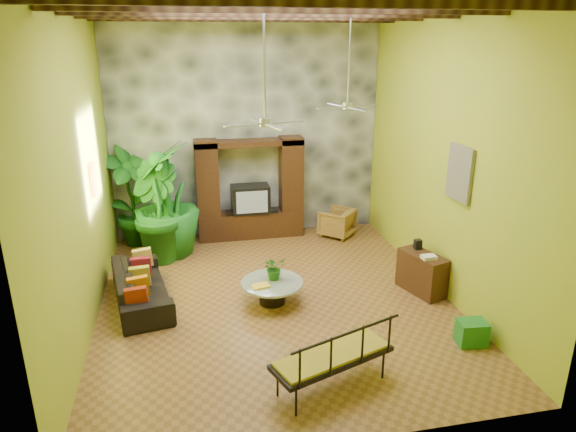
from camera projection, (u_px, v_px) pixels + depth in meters
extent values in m
plane|color=brown|center=(275.00, 299.00, 9.08)|extent=(7.00, 7.00, 0.00)
cube|color=gold|center=(246.00, 127.00, 11.49)|extent=(6.00, 0.02, 5.00)
cube|color=gold|center=(77.00, 171.00, 7.68)|extent=(0.02, 7.00, 5.00)
cube|color=gold|center=(445.00, 153.00, 8.83)|extent=(0.02, 7.00, 5.00)
cube|color=#3E4147|center=(247.00, 127.00, 11.44)|extent=(5.98, 0.10, 4.98)
cube|color=#372411|center=(291.00, 4.00, 6.31)|extent=(5.95, 0.16, 0.22)
cube|color=#372411|center=(273.00, 9.00, 7.51)|extent=(5.95, 0.16, 0.22)
cube|color=#372411|center=(259.00, 13.00, 8.71)|extent=(5.95, 0.16, 0.22)
cube|color=#372411|center=(249.00, 16.00, 9.91)|extent=(5.95, 0.16, 0.22)
cube|color=black|center=(251.00, 224.00, 11.89)|extent=(2.40, 0.50, 0.60)
cube|color=black|center=(207.00, 185.00, 11.37)|extent=(0.50, 0.48, 2.00)
cube|color=black|center=(291.00, 180.00, 11.74)|extent=(0.50, 0.48, 2.00)
cube|color=black|center=(249.00, 143.00, 11.26)|extent=(2.40, 0.48, 0.12)
cube|color=black|center=(250.00, 199.00, 11.66)|extent=(0.85, 0.52, 0.62)
cube|color=#8C99A8|center=(252.00, 202.00, 11.41)|extent=(0.70, 0.02, 0.50)
cylinder|color=#A9A9AD|center=(264.00, 59.00, 7.32)|extent=(0.04, 0.04, 1.80)
cylinder|color=#A9A9AD|center=(265.00, 122.00, 7.62)|extent=(0.18, 0.18, 0.12)
cube|color=#A9A9AD|center=(287.00, 122.00, 7.78)|extent=(0.58, 0.26, 0.01)
cube|color=#A9A9AD|center=(256.00, 120.00, 7.93)|extent=(0.26, 0.58, 0.01)
cube|color=#A9A9AD|center=(243.00, 125.00, 7.47)|extent=(0.58, 0.26, 0.01)
cube|color=#A9A9AD|center=(276.00, 127.00, 7.32)|extent=(0.26, 0.58, 0.01)
cylinder|color=#A9A9AD|center=(350.00, 55.00, 9.15)|extent=(0.04, 0.04, 1.80)
cylinder|color=#A9A9AD|center=(348.00, 106.00, 9.44)|extent=(0.18, 0.18, 0.12)
cube|color=#A9A9AD|center=(364.00, 106.00, 9.60)|extent=(0.58, 0.26, 0.01)
cube|color=#A9A9AD|center=(337.00, 105.00, 9.75)|extent=(0.26, 0.58, 0.01)
cube|color=#A9A9AD|center=(331.00, 108.00, 9.30)|extent=(0.58, 0.26, 0.01)
cube|color=#A9A9AD|center=(359.00, 109.00, 9.15)|extent=(0.26, 0.58, 0.01)
cube|color=yellow|center=(93.00, 179.00, 8.75)|extent=(0.06, 0.32, 0.55)
cube|color=#25668B|center=(460.00, 173.00, 8.34)|extent=(0.06, 0.70, 0.90)
imported|color=black|center=(141.00, 286.00, 8.90)|extent=(1.19, 2.25, 0.62)
imported|color=olive|center=(337.00, 222.00, 11.91)|extent=(1.00, 1.00, 0.65)
imported|color=#165516|center=(130.00, 195.00, 11.11)|extent=(1.46, 1.33, 2.31)
imported|color=#1A641D|center=(155.00, 211.00, 10.42)|extent=(1.38, 1.47, 2.11)
imported|color=#1B6A1E|center=(166.00, 199.00, 10.63)|extent=(1.48, 1.48, 2.42)
cylinder|color=black|center=(272.00, 293.00, 8.93)|extent=(0.46, 0.46, 0.36)
cylinder|color=#ACB7B2|center=(272.00, 283.00, 8.86)|extent=(1.08, 1.08, 0.04)
imported|color=#205B18|center=(274.00, 268.00, 8.89)|extent=(0.45, 0.42, 0.42)
cube|color=gold|center=(261.00, 286.00, 8.67)|extent=(0.32, 0.26, 0.03)
cube|color=black|center=(332.00, 358.00, 6.67)|extent=(1.74, 1.09, 0.07)
cube|color=#A08A21|center=(332.00, 355.00, 6.66)|extent=(1.64, 1.01, 0.06)
cube|color=black|center=(340.00, 353.00, 6.31)|extent=(1.56, 0.61, 0.54)
cube|color=#3A2312|center=(422.00, 273.00, 9.25)|extent=(0.68, 1.00, 0.74)
cube|color=#1D6C33|center=(472.00, 333.00, 7.72)|extent=(0.45, 0.36, 0.37)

